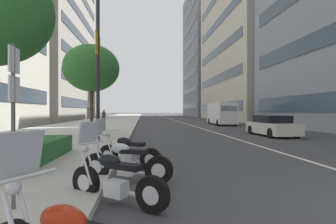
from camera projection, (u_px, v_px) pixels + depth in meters
The scene contains 15 objects.
sidewalk_right_plaza at pixel (98, 124), 31.70m from camera, with size 160.00×9.51×0.15m, color #B2ADA3.
lane_centre_stripe at pixel (180, 122), 37.74m from camera, with size 110.00×0.16×0.01m, color silver.
motorcycle_nearest_camera at pixel (115, 180), 4.55m from camera, with size 1.31×1.82×1.47m.
motorcycle_mid_row at pixel (125, 163), 5.99m from camera, with size 0.93×2.13×1.48m.
motorcycle_far_end_row at pixel (128, 154), 7.32m from camera, with size 1.26×1.86×1.11m.
car_mid_block_traffic at pixel (272, 126), 16.99m from camera, with size 4.22×1.95×1.35m.
delivery_van_ahead at pixel (222, 113), 29.95m from camera, with size 6.02×2.28×2.55m.
parking_sign_by_curb at pixel (14, 106), 3.95m from camera, with size 0.32×0.06×2.56m.
street_lamp_with_banners at pixel (104, 45), 12.81m from camera, with size 1.26×2.05×7.99m.
clipped_hedge_bed at pixel (34, 151), 7.75m from camera, with size 4.17×1.10×0.59m, color #28602D.
street_tree_by_lamp_post at pixel (91, 68), 15.53m from camera, with size 3.35×3.35×5.53m.
pedestrian_on_plaza at pixel (104, 120), 20.00m from camera, with size 0.44×0.34×1.63m.
office_tower_near_left at pixel (272, 41), 48.44m from camera, with size 27.09×21.31×29.97m.
office_tower_far_left_down_avenue at pixel (224, 53), 77.34m from camera, with size 24.66×21.52×38.10m.
office_tower_far_right_block at pixel (23, 17), 46.19m from camera, with size 26.35×20.70×37.13m.
Camera 1 is at (-2.37, 5.46, 1.67)m, focal length 27.35 mm.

